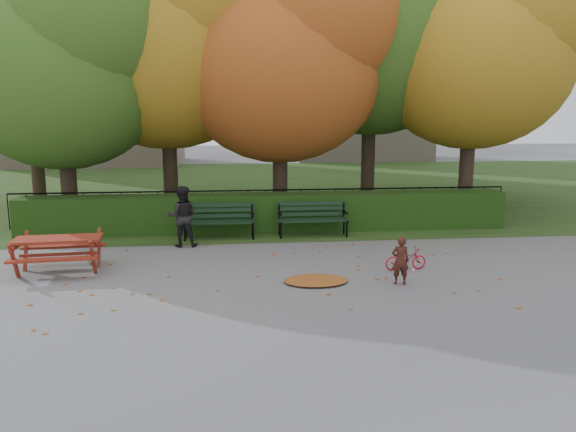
{
  "coord_description": "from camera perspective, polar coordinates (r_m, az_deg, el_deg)",
  "views": [
    {
      "loc": [
        -1.07,
        -10.41,
        3.16
      ],
      "look_at": [
        0.19,
        1.22,
        1.0
      ],
      "focal_mm": 35.0,
      "sensor_mm": 36.0,
      "label": 1
    }
  ],
  "objects": [
    {
      "name": "ground",
      "position": [
        10.93,
        -0.32,
        -6.34
      ],
      "size": [
        90.0,
        90.0,
        0.0
      ],
      "primitive_type": "plane",
      "color": "slate",
      "rests_on": "ground"
    },
    {
      "name": "tree_d",
      "position": [
        18.54,
        9.9,
        19.07
      ],
      "size": [
        7.14,
        6.8,
        9.58
      ],
      "color": "#2D201A",
      "rests_on": "ground"
    },
    {
      "name": "grass_strip",
      "position": [
        24.64,
        -3.67,
        3.08
      ],
      "size": [
        90.0,
        90.0,
        0.0
      ],
      "primitive_type": "plane",
      "color": "#1D3716",
      "rests_on": "ground"
    },
    {
      "name": "picnic_table",
      "position": [
        12.1,
        -22.33,
        -2.79
      ],
      "size": [
        1.76,
        1.46,
        0.81
      ],
      "rotation": [
        0.0,
        0.0,
        0.08
      ],
      "color": "maroon",
      "rests_on": "ground"
    },
    {
      "name": "tree_c",
      "position": [
        16.56,
        0.45,
        16.23
      ],
      "size": [
        6.3,
        6.0,
        8.0
      ],
      "color": "#2D201A",
      "rests_on": "ground"
    },
    {
      "name": "hedge",
      "position": [
        15.18,
        -2.07,
        0.36
      ],
      "size": [
        13.0,
        0.9,
        1.0
      ],
      "primitive_type": "cube",
      "color": "black",
      "rests_on": "ground"
    },
    {
      "name": "tree_a",
      "position": [
        16.56,
        -21.29,
        14.48
      ],
      "size": [
        5.88,
        5.6,
        7.48
      ],
      "color": "#2D201A",
      "rests_on": "ground"
    },
    {
      "name": "iron_fence",
      "position": [
        15.96,
        -2.28,
        0.99
      ],
      "size": [
        14.0,
        0.04,
        1.02
      ],
      "color": "black",
      "rests_on": "ground"
    },
    {
      "name": "tree_g",
      "position": [
        22.37,
        19.43,
        15.56
      ],
      "size": [
        6.3,
        6.0,
        8.55
      ],
      "color": "#2D201A",
      "rests_on": "ground"
    },
    {
      "name": "tree_f",
      "position": [
        20.72,
        -24.24,
        16.6
      ],
      "size": [
        6.93,
        6.6,
        9.19
      ],
      "color": "#2D201A",
      "rests_on": "ground"
    },
    {
      "name": "bench_left",
      "position": [
        14.36,
        -7.02,
        -0.22
      ],
      "size": [
        1.8,
        0.57,
        0.88
      ],
      "color": "black",
      "rests_on": "ground"
    },
    {
      "name": "building_left",
      "position": [
        37.51,
        -19.19,
        16.54
      ],
      "size": [
        10.0,
        7.0,
        15.0
      ],
      "primitive_type": "cube",
      "color": "#A49483",
      "rests_on": "ground"
    },
    {
      "name": "leaf_scatter",
      "position": [
        11.21,
        -0.48,
        -5.87
      ],
      "size": [
        9.0,
        5.7,
        0.01
      ],
      "primitive_type": null,
      "color": "brown",
      "rests_on": "ground"
    },
    {
      "name": "tree_e",
      "position": [
        17.98,
        19.61,
        16.02
      ],
      "size": [
        6.09,
        5.8,
        8.16
      ],
      "color": "#2D201A",
      "rests_on": "ground"
    },
    {
      "name": "leaf_pile",
      "position": [
        10.67,
        2.85,
        -6.54
      ],
      "size": [
        1.38,
        1.1,
        0.08
      ],
      "primitive_type": "ellipsoid",
      "rotation": [
        0.0,
        0.0,
        0.23
      ],
      "color": "brown",
      "rests_on": "ground"
    },
    {
      "name": "building_right",
      "position": [
        39.57,
        7.29,
        14.49
      ],
      "size": [
        9.0,
        6.0,
        12.0
      ],
      "primitive_type": "cube",
      "color": "#A49483",
      "rests_on": "ground"
    },
    {
      "name": "bicycle",
      "position": [
        11.69,
        11.87,
        -4.29
      ],
      "size": [
        0.89,
        0.38,
        0.46
      ],
      "primitive_type": "imported",
      "rotation": [
        0.0,
        0.0,
        1.66
      ],
      "color": "#B61022",
      "rests_on": "ground"
    },
    {
      "name": "child",
      "position": [
        10.66,
        11.34,
        -4.45
      ],
      "size": [
        0.35,
        0.24,
        0.91
      ],
      "primitive_type": "imported",
      "rotation": [
        0.0,
        0.0,
        3.07
      ],
      "color": "#3C1A13",
      "rests_on": "ground"
    },
    {
      "name": "tree_b",
      "position": [
        17.35,
        -11.23,
        17.69
      ],
      "size": [
        6.72,
        6.4,
        8.79
      ],
      "color": "#2D201A",
      "rests_on": "ground"
    },
    {
      "name": "adult",
      "position": [
        13.57,
        -10.7,
        -0.04
      ],
      "size": [
        0.71,
        0.55,
        1.46
      ],
      "primitive_type": "imported",
      "rotation": [
        0.0,
        0.0,
        3.14
      ],
      "color": "black",
      "rests_on": "ground"
    },
    {
      "name": "bench_right",
      "position": [
        14.52,
        2.5,
        -0.03
      ],
      "size": [
        1.8,
        0.57,
        0.88
      ],
      "color": "black",
      "rests_on": "ground"
    }
  ]
}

